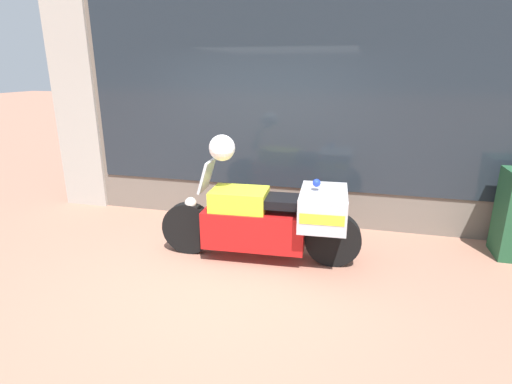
% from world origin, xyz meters
% --- Properties ---
extents(ground_plane, '(60.00, 60.00, 0.00)m').
position_xyz_m(ground_plane, '(0.00, 0.00, 0.00)').
color(ground_plane, '#9E6B56').
extents(shop_building, '(6.78, 0.55, 3.66)m').
position_xyz_m(shop_building, '(-0.37, 2.00, 1.84)').
color(shop_building, '#6B6056').
rests_on(shop_building, ground).
extents(window_display, '(5.59, 0.30, 1.97)m').
position_xyz_m(window_display, '(0.30, 2.03, 0.47)').
color(window_display, slate).
rests_on(window_display, ground).
extents(paramedic_motorcycle, '(2.40, 0.83, 1.19)m').
position_xyz_m(paramedic_motorcycle, '(0.44, 0.56, 0.53)').
color(paramedic_motorcycle, black).
rests_on(paramedic_motorcycle, ground).
extents(white_helmet, '(0.30, 0.30, 0.30)m').
position_xyz_m(white_helmet, '(-0.15, 0.53, 1.34)').
color(white_helmet, white).
rests_on(white_helmet, paramedic_motorcycle).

